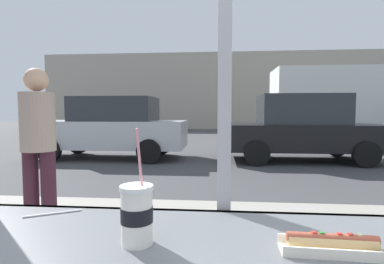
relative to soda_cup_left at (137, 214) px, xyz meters
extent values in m
plane|color=#424244|center=(0.24, 8.27, -1.07)|extent=(60.00, 60.00, 0.00)
cube|color=#9E998E|center=(0.24, 1.87, -1.00)|extent=(16.00, 2.80, 0.13)
cube|color=#404245|center=(0.24, 0.30, -0.10)|extent=(2.20, 0.02, 0.02)
cube|color=#9E9EA3|center=(0.24, 0.35, 0.60)|extent=(0.05, 0.08, 1.36)
cube|color=#A89E8E|center=(0.24, 23.26, 1.89)|extent=(28.00, 1.20, 5.92)
cylinder|color=white|center=(0.00, 0.00, -0.01)|extent=(0.09, 0.09, 0.15)
cylinder|color=black|center=(0.00, 0.00, 0.00)|extent=(0.09, 0.09, 0.04)
cylinder|color=black|center=(0.00, 0.00, 0.06)|extent=(0.08, 0.08, 0.01)
cylinder|color=white|center=(0.00, 0.00, 0.07)|extent=(0.09, 0.09, 0.01)
cylinder|color=pink|center=(0.01, -0.01, 0.14)|extent=(0.01, 0.04, 0.20)
cube|color=silver|center=(0.51, -0.01, -0.08)|extent=(0.26, 0.09, 0.01)
cube|color=silver|center=(0.51, -0.05, -0.07)|extent=(0.26, 0.02, 0.03)
cube|color=silver|center=(0.52, 0.03, -0.07)|extent=(0.26, 0.02, 0.03)
cylinder|color=tan|center=(0.51, -0.01, -0.06)|extent=(0.22, 0.05, 0.04)
cylinder|color=#9E4733|center=(0.51, -0.01, -0.05)|extent=(0.23, 0.04, 0.03)
cube|color=beige|center=(0.58, -0.01, -0.04)|extent=(0.01, 0.01, 0.01)
cube|color=red|center=(0.47, -0.01, -0.04)|extent=(0.01, 0.01, 0.01)
cube|color=#337A2D|center=(0.49, -0.01, -0.04)|extent=(0.01, 0.01, 0.01)
cube|color=red|center=(0.56, -0.01, -0.04)|extent=(0.01, 0.01, 0.01)
cube|color=red|center=(0.53, -0.01, -0.04)|extent=(0.01, 0.01, 0.01)
cylinder|color=white|center=(-0.36, 0.21, -0.08)|extent=(0.17, 0.10, 0.01)
cube|color=#BCBCC1|center=(-2.93, 7.70, -0.37)|extent=(4.38, 1.71, 0.77)
cube|color=#282D33|center=(-2.74, 7.70, 0.36)|extent=(2.28, 1.50, 0.68)
cylinder|color=black|center=(-1.58, 8.55, -0.75)|extent=(0.64, 0.18, 0.64)
cylinder|color=black|center=(-1.58, 6.85, -0.75)|extent=(0.64, 0.18, 0.64)
cylinder|color=black|center=(-4.29, 8.55, -0.75)|extent=(0.64, 0.18, 0.64)
cylinder|color=black|center=(-4.29, 6.85, -0.75)|extent=(0.64, 0.18, 0.64)
cube|color=black|center=(2.47, 7.70, -0.41)|extent=(4.19, 1.88, 0.69)
cube|color=#282D33|center=(2.44, 7.70, 0.34)|extent=(2.18, 1.65, 0.80)
cylinder|color=black|center=(3.77, 8.64, -0.75)|extent=(0.64, 0.18, 0.64)
cylinder|color=black|center=(3.77, 6.76, -0.75)|extent=(0.64, 0.18, 0.64)
cylinder|color=black|center=(1.17, 8.64, -0.75)|extent=(0.64, 0.18, 0.64)
cylinder|color=black|center=(1.17, 6.76, -0.75)|extent=(0.64, 0.18, 0.64)
cube|color=silver|center=(5.30, 12.33, 0.72)|extent=(5.51, 2.20, 2.67)
cylinder|color=black|center=(4.24, 13.43, -0.62)|extent=(0.90, 0.24, 0.90)
cylinder|color=black|center=(4.24, 11.23, -0.62)|extent=(0.90, 0.24, 0.90)
cylinder|color=#3A1B28|center=(-1.60, 1.95, -0.52)|extent=(0.14, 0.14, 0.84)
cylinder|color=#3A1B28|center=(-1.42, 1.95, -0.52)|extent=(0.14, 0.14, 0.84)
cylinder|color=gray|center=(-1.51, 1.95, 0.18)|extent=(0.32, 0.32, 0.56)
sphere|color=tan|center=(-1.51, 1.95, 0.58)|extent=(0.22, 0.22, 0.22)
camera|label=1|loc=(0.22, -0.79, 0.28)|focal=28.29mm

